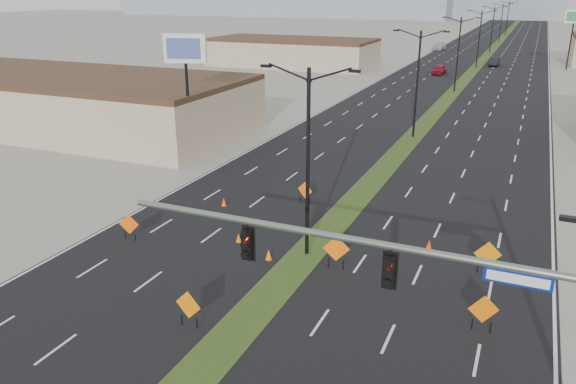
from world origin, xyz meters
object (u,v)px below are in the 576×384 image
at_px(streetlight_0, 308,158).
at_px(construction_sign_0, 129,225).
at_px(streetlight_5, 501,22).
at_px(cone_1, 269,255).
at_px(car_mid, 494,62).
at_px(construction_sign_4, 483,311).
at_px(construction_sign_3, 336,250).
at_px(streetlight_2, 458,52).
at_px(construction_sign_5, 488,255).
at_px(streetlight_3, 479,37).
at_px(streetlight_1, 417,81).
at_px(cone_3, 224,202).
at_px(cone_0, 239,238).
at_px(streetlight_6, 508,17).
at_px(signal_mast, 448,296).
at_px(pole_sign_east_far, 574,21).
at_px(cone_2, 429,244).
at_px(construction_sign_2, 305,191).
at_px(streetlight_4, 492,28).
at_px(construction_sign_1, 188,306).
at_px(pole_sign_west, 185,58).
at_px(car_far, 439,47).

distance_m(streetlight_0, construction_sign_0, 11.17).
xyz_separation_m(streetlight_5, cone_1, (-1.60, -141.46, -5.12)).
relative_size(car_mid, construction_sign_4, 2.86).
bearing_deg(construction_sign_3, streetlight_2, 77.52).
distance_m(construction_sign_0, construction_sign_5, 19.46).
bearing_deg(streetlight_3, streetlight_2, -90.00).
height_order(streetlight_0, streetlight_1, same).
distance_m(construction_sign_0, cone_3, 7.22).
height_order(streetlight_5, cone_0, streetlight_5).
bearing_deg(streetlight_6, streetlight_5, -90.00).
relative_size(signal_mast, streetlight_2, 1.63).
distance_m(car_mid, pole_sign_east_far, 14.42).
distance_m(cone_1, cone_3, 8.50).
relative_size(construction_sign_0, construction_sign_4, 0.93).
bearing_deg(cone_1, pole_sign_east_far, 79.37).
distance_m(cone_2, pole_sign_east_far, 84.96).
height_order(construction_sign_0, construction_sign_2, construction_sign_0).
xyz_separation_m(streetlight_5, construction_sign_3, (2.00, -141.00, -4.33)).
xyz_separation_m(construction_sign_5, cone_1, (-10.72, -2.93, -0.76)).
height_order(construction_sign_2, construction_sign_4, construction_sign_4).
bearing_deg(streetlight_3, pole_sign_east_far, 12.59).
distance_m(streetlight_4, cone_0, 112.33).
height_order(streetlight_0, cone_2, streetlight_0).
bearing_deg(construction_sign_5, streetlight_4, 82.71).
xyz_separation_m(streetlight_2, car_mid, (2.83, 31.74, -4.62)).
height_order(streetlight_2, pole_sign_east_far, pole_sign_east_far).
relative_size(signal_mast, construction_sign_3, 8.85).
relative_size(signal_mast, streetlight_3, 1.63).
xyz_separation_m(streetlight_2, streetlight_5, (0.00, 84.00, 0.00)).
height_order(streetlight_4, car_mid, streetlight_4).
bearing_deg(streetlight_2, cone_2, -83.54).
xyz_separation_m(streetlight_1, cone_2, (5.97, -24.71, -5.15)).
bearing_deg(pole_sign_east_far, car_mid, 163.39).
bearing_deg(cone_1, signal_mast, -40.09).
bearing_deg(cone_3, car_mid, 82.80).
relative_size(streetlight_1, streetlight_2, 1.00).
height_order(streetlight_6, construction_sign_3, streetlight_6).
bearing_deg(construction_sign_2, construction_sign_1, -71.62).
bearing_deg(pole_sign_west, construction_sign_0, -87.89).
bearing_deg(streetlight_6, construction_sign_3, -89.32).
xyz_separation_m(streetlight_4, cone_2, (5.97, -108.71, -5.15)).
bearing_deg(cone_2, signal_mast, -78.99).
relative_size(streetlight_3, construction_sign_0, 6.31).
bearing_deg(car_far, pole_sign_west, -86.53).
bearing_deg(pole_sign_west, cone_3, -63.91).
distance_m(streetlight_0, streetlight_6, 168.00).
bearing_deg(cone_2, pole_sign_west, 156.89).
relative_size(pole_sign_west, pole_sign_east_far, 1.01).
relative_size(car_mid, cone_0, 9.08).
relative_size(construction_sign_2, cone_0, 2.86).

